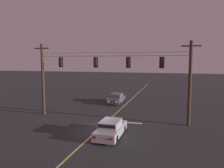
{
  "coord_description": "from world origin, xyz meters",
  "views": [
    {
      "loc": [
        6.48,
        -17.95,
        6.33
      ],
      "look_at": [
        0.0,
        4.81,
        3.7
      ],
      "focal_mm": 34.87,
      "sensor_mm": 36.0,
      "label": 1
    }
  ],
  "objects": [
    {
      "name": "lane_centre_stripe",
      "position": [
        0.0,
        9.81,
        0.0
      ],
      "size": [
        0.14,
        60.0,
        0.01
      ],
      "primitive_type": "cube",
      "color": "#D1C64C",
      "rests_on": "ground"
    },
    {
      "name": "car_oncoming_lead",
      "position": [
        -1.59,
        12.7,
        0.65
      ],
      "size": [
        1.8,
        4.42,
        1.39
      ],
      "color": "#4C4C51",
      "rests_on": "ground"
    },
    {
      "name": "traffic_light_right_inner",
      "position": [
        5.32,
        3.79,
        6.08
      ],
      "size": [
        0.48,
        0.41,
        1.22
      ],
      "color": "black"
    },
    {
      "name": "car_waiting_near_lane",
      "position": [
        1.59,
        -1.16,
        0.65
      ],
      "size": [
        1.8,
        4.33,
        1.39
      ],
      "color": "#A5A5AD",
      "rests_on": "ground"
    },
    {
      "name": "stop_bar_paint",
      "position": [
        1.9,
        3.21,
        0.0
      ],
      "size": [
        3.4,
        0.36,
        0.01
      ],
      "primitive_type": "cube",
      "color": "silver",
      "rests_on": "ground"
    },
    {
      "name": "traffic_light_left_inner",
      "position": [
        -1.55,
        3.79,
        6.08
      ],
      "size": [
        0.48,
        0.41,
        1.22
      ],
      "color": "black"
    },
    {
      "name": "ground_plane",
      "position": [
        0.0,
        0.0,
        0.0
      ],
      "size": [
        180.0,
        180.0,
        0.0
      ],
      "primitive_type": "plane",
      "color": "#28282B"
    },
    {
      "name": "traffic_light_leftmost",
      "position": [
        -5.68,
        3.79,
        6.08
      ],
      "size": [
        0.48,
        0.41,
        1.22
      ],
      "color": "black"
    },
    {
      "name": "traffic_light_centre",
      "position": [
        1.98,
        3.79,
        6.08
      ],
      "size": [
        0.48,
        0.41,
        1.22
      ],
      "color": "black"
    },
    {
      "name": "signal_span_assembly",
      "position": [
        -0.0,
        3.81,
        4.22
      ],
      "size": [
        17.76,
        0.32,
        8.14
      ],
      "color": "#38281C",
      "rests_on": "ground"
    }
  ]
}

